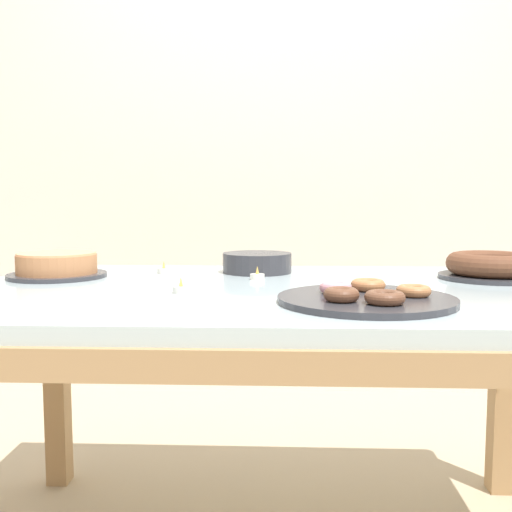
# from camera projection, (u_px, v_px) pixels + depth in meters

# --- Properties ---
(wall_back) EXTENTS (8.00, 0.10, 2.60)m
(wall_back) POSITION_uv_depth(u_px,v_px,m) (278.00, 135.00, 2.87)
(wall_back) COLOR silver
(wall_back) RESTS_ON ground
(dining_table) EXTENTS (1.62, 0.99, 0.75)m
(dining_table) POSITION_uv_depth(u_px,v_px,m) (276.00, 321.00, 1.45)
(dining_table) COLOR silver
(dining_table) RESTS_ON ground
(cake_chocolate_round) EXTENTS (0.28, 0.28, 0.07)m
(cake_chocolate_round) POSITION_uv_depth(u_px,v_px,m) (57.00, 266.00, 1.62)
(cake_chocolate_round) COLOR #333338
(cake_chocolate_round) RESTS_ON dining_table
(cake_golden_bundt) EXTENTS (0.28, 0.28, 0.07)m
(cake_golden_bundt) POSITION_uv_depth(u_px,v_px,m) (491.00, 267.00, 1.59)
(cake_golden_bundt) COLOR #333338
(cake_golden_bundt) RESTS_ON dining_table
(pastry_platter) EXTENTS (0.38, 0.38, 0.04)m
(pastry_platter) POSITION_uv_depth(u_px,v_px,m) (367.00, 297.00, 1.21)
(pastry_platter) COLOR #333338
(pastry_platter) RESTS_ON dining_table
(plate_stack) EXTENTS (0.21, 0.21, 0.06)m
(plate_stack) POSITION_uv_depth(u_px,v_px,m) (257.00, 263.00, 1.74)
(plate_stack) COLOR #333338
(plate_stack) RESTS_ON dining_table
(tealight_near_front) EXTENTS (0.04, 0.04, 0.04)m
(tealight_near_front) POSITION_uv_depth(u_px,v_px,m) (257.00, 276.00, 1.58)
(tealight_near_front) COLOR silver
(tealight_near_front) RESTS_ON dining_table
(tealight_centre) EXTENTS (0.04, 0.04, 0.04)m
(tealight_centre) POSITION_uv_depth(u_px,v_px,m) (181.00, 289.00, 1.34)
(tealight_centre) COLOR silver
(tealight_centre) RESTS_ON dining_table
(tealight_near_cakes) EXTENTS (0.04, 0.04, 0.04)m
(tealight_near_cakes) POSITION_uv_depth(u_px,v_px,m) (164.00, 270.00, 1.71)
(tealight_near_cakes) COLOR silver
(tealight_near_cakes) RESTS_ON dining_table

